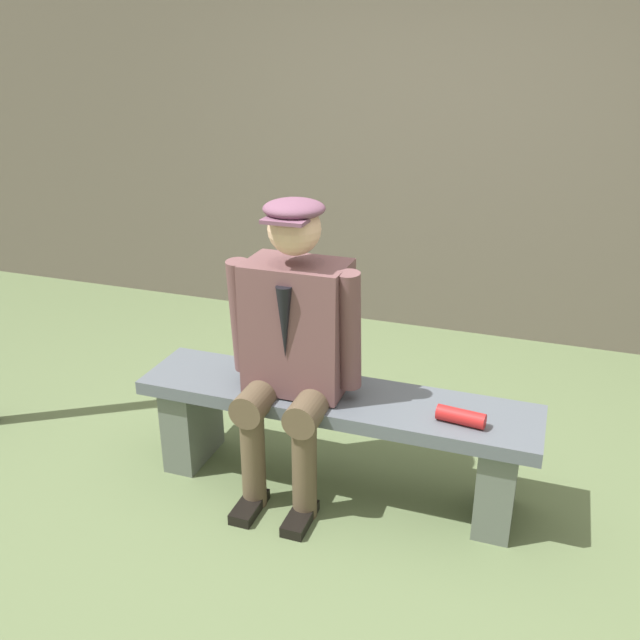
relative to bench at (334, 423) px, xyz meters
The scene contains 5 objects.
ground_plane 0.34m from the bench, ahead, with size 30.00×30.00×0.00m, color #5B6D45.
bench is the anchor object (origin of this frame).
seated_man 0.47m from the bench, 15.84° to the left, with size 0.62×0.58×1.38m.
rolled_magazine 0.61m from the bench, behind, with size 0.07×0.07×0.20m, color #B21E1E.
stadium_wall 2.37m from the bench, 90.00° to the right, with size 12.00×0.24×2.44m, color #5F574B.
Camera 1 is at (-0.85, 2.62, 2.00)m, focal length 38.72 mm.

